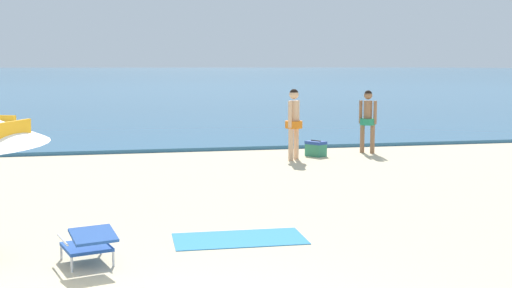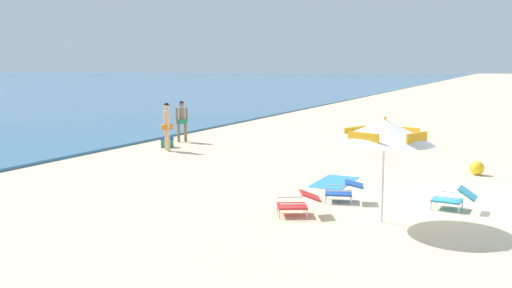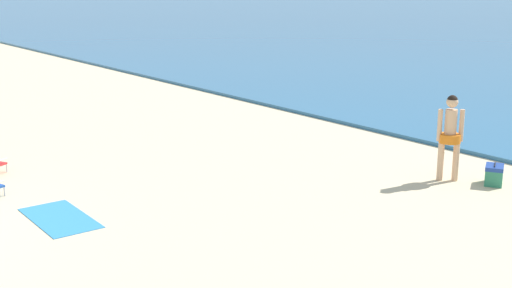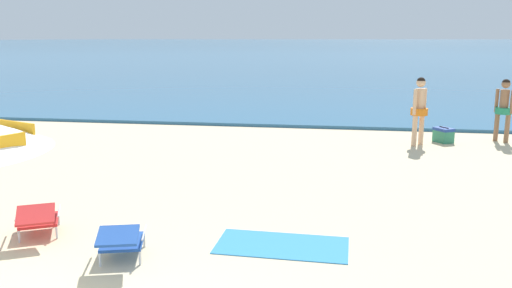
# 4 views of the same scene
# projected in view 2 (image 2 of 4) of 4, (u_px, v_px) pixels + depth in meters

# --- Properties ---
(ground_plane) EXTENTS (800.00, 800.00, 0.00)m
(ground_plane) POSITION_uv_depth(u_px,v_px,m) (483.00, 205.00, 11.80)
(ground_plane) COLOR beige
(beach_umbrella_striped_main) EXTENTS (2.69, 2.70, 2.11)m
(beach_umbrella_striped_main) POSITION_uv_depth(u_px,v_px,m) (385.00, 131.00, 10.27)
(beach_umbrella_striped_main) COLOR silver
(beach_umbrella_striped_main) RESTS_ON ground
(lounge_chair_under_umbrella) EXTENTS (0.63, 0.94, 0.53)m
(lounge_chair_under_umbrella) POSITION_uv_depth(u_px,v_px,m) (454.00, 198.00, 11.40)
(lounge_chair_under_umbrella) COLOR teal
(lounge_chair_under_umbrella) RESTS_ON ground
(lounge_chair_beside_umbrella) EXTENTS (0.87, 1.01, 0.51)m
(lounge_chair_beside_umbrella) POSITION_uv_depth(u_px,v_px,m) (298.00, 202.00, 10.97)
(lounge_chair_beside_umbrella) COLOR red
(lounge_chair_beside_umbrella) RESTS_ON ground
(lounge_chair_facing_sea) EXTENTS (0.74, 0.96, 0.49)m
(lounge_chair_facing_sea) POSITION_uv_depth(u_px,v_px,m) (344.00, 190.00, 12.09)
(lounge_chair_facing_sea) COLOR #1E4799
(lounge_chair_facing_sea) RESTS_ON ground
(person_standing_near_shore) EXTENTS (0.42, 0.42, 1.71)m
(person_standing_near_shore) POSITION_uv_depth(u_px,v_px,m) (182.00, 118.00, 22.03)
(person_standing_near_shore) COLOR #8C6042
(person_standing_near_shore) RESTS_ON ground
(person_standing_beside) EXTENTS (0.44, 0.44, 1.80)m
(person_standing_beside) POSITION_uv_depth(u_px,v_px,m) (167.00, 123.00, 19.59)
(person_standing_beside) COLOR #D8A87F
(person_standing_beside) RESTS_ON ground
(cooler_box) EXTENTS (0.55, 0.60, 0.43)m
(cooler_box) POSITION_uv_depth(u_px,v_px,m) (167.00, 142.00, 20.60)
(cooler_box) COLOR #2D7F5B
(cooler_box) RESTS_ON ground
(beach_ball) EXTENTS (0.40, 0.40, 0.40)m
(beach_ball) POSITION_uv_depth(u_px,v_px,m) (477.00, 168.00, 15.19)
(beach_ball) COLOR yellow
(beach_ball) RESTS_ON ground
(beach_towel) EXTENTS (1.83, 0.95, 0.01)m
(beach_towel) POSITION_uv_depth(u_px,v_px,m) (334.00, 182.00, 14.24)
(beach_towel) COLOR #3384BC
(beach_towel) RESTS_ON ground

